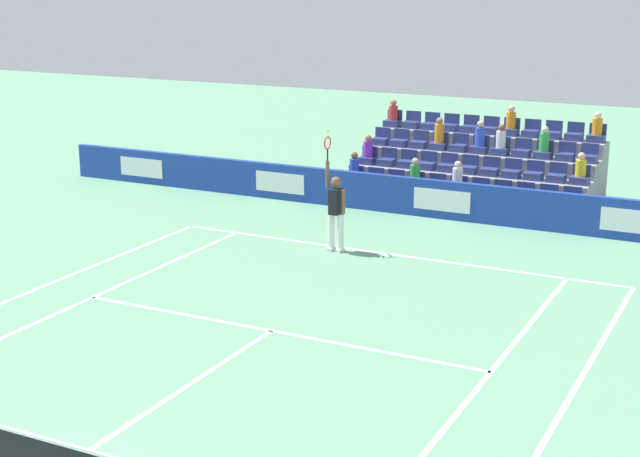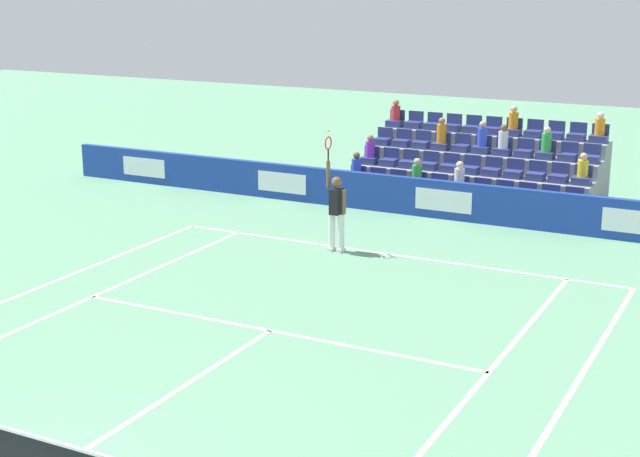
{
  "view_description": "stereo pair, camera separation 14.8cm",
  "coord_description": "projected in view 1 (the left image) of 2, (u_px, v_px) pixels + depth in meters",
  "views": [
    {
      "loc": [
        -8.1,
        7.72,
        6.31
      ],
      "look_at": [
        0.6,
        -9.56,
        1.1
      ],
      "focal_mm": 53.54,
      "sensor_mm": 36.0,
      "label": 1
    },
    {
      "loc": [
        -8.23,
        7.65,
        6.31
      ],
      "look_at": [
        0.6,
        -9.56,
        1.1
      ],
      "focal_mm": 53.54,
      "sensor_mm": 36.0,
      "label": 2
    }
  ],
  "objects": [
    {
      "name": "line_singles_sideline_right",
      "position": [
        482.0,
        382.0,
        15.15
      ],
      "size": [
        0.1,
        11.89,
        0.01
      ],
      "primitive_type": "cube",
      "color": "white",
      "rests_on": "ground"
    },
    {
      "name": "line_centre_service",
      "position": [
        168.0,
        399.0,
        14.57
      ],
      "size": [
        0.1,
        6.4,
        0.01
      ],
      "primitive_type": "cube",
      "color": "white",
      "rests_on": "ground"
    },
    {
      "name": "line_singles_sideline_left",
      "position": [
        78.0,
        304.0,
        18.73
      ],
      "size": [
        0.1,
        11.89,
        0.01
      ],
      "primitive_type": "cube",
      "color": "white",
      "rests_on": "ground"
    },
    {
      "name": "line_doubles_sideline_right",
      "position": [
        569.0,
        399.0,
        14.56
      ],
      "size": [
        0.1,
        11.89,
        0.01
      ],
      "primitive_type": "cube",
      "color": "white",
      "rests_on": "ground"
    },
    {
      "name": "line_centre_mark",
      "position": [
        387.0,
        255.0,
        21.98
      ],
      "size": [
        0.1,
        0.2,
        0.01
      ],
      "primitive_type": "cube",
      "color": "white",
      "rests_on": "ground"
    },
    {
      "name": "line_baseline",
      "position": [
        388.0,
        254.0,
        22.07
      ],
      "size": [
        10.97,
        0.1,
        0.01
      ],
      "primitive_type": "cube",
      "color": "white",
      "rests_on": "ground"
    },
    {
      "name": "line_doubles_sideline_left",
      "position": [
        25.0,
        294.0,
        19.32
      ],
      "size": [
        0.1,
        11.89,
        0.01
      ],
      "primitive_type": "cube",
      "color": "white",
      "rests_on": "ground"
    },
    {
      "name": "tennis_player",
      "position": [
        336.0,
        210.0,
        22.04
      ],
      "size": [
        0.53,
        0.37,
        2.85
      ],
      "color": "white",
      "rests_on": "ground"
    },
    {
      "name": "stadium_stand",
      "position": [
        477.0,
        173.0,
        27.62
      ],
      "size": [
        6.82,
        3.8,
        2.55
      ],
      "color": "gray",
      "rests_on": "ground"
    },
    {
      "name": "sponsor_barrier",
      "position": [
        443.0,
        200.0,
        25.13
      ],
      "size": [
        24.34,
        0.22,
        1.02
      ],
      "color": "#193899",
      "rests_on": "ground"
    },
    {
      "name": "line_service",
      "position": [
        271.0,
        331.0,
        17.33
      ],
      "size": [
        8.23,
        0.1,
        0.01
      ],
      "primitive_type": "cube",
      "color": "white",
      "rests_on": "ground"
    }
  ]
}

